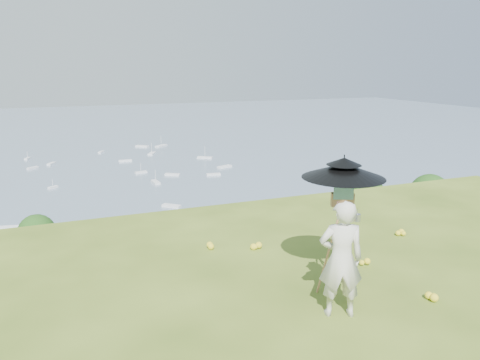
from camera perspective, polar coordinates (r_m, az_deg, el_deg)
name	(u,v)px	position (r m, az deg, el deg)	size (l,w,h in m)	color
shoreline_tier	(103,295)	(87.92, -16.37, -13.34)	(170.00, 28.00, 8.00)	#6D6957
bay_water	(69,143)	(246.36, -20.17, 4.28)	(700.00, 700.00, 0.00)	slate
slope_trees	(133,280)	(42.91, -12.97, -11.84)	(110.00, 50.00, 6.00)	#224916
harbor_town	(100,261)	(85.21, -16.67, -9.44)	(110.00, 22.00, 5.00)	silver
moored_boats	(37,180)	(168.73, -23.52, 0.01)	(140.00, 140.00, 0.70)	white
painter	(341,259)	(6.49, 12.20, -9.39)	(0.60, 0.39, 1.64)	silver
field_easel	(340,240)	(7.04, 12.13, -7.19)	(0.65, 0.65, 1.71)	#A56745
sun_umbrella	(343,179)	(6.80, 12.46, 0.08)	(1.19, 1.19, 0.72)	black
painter_cap	(344,204)	(6.22, 12.56, -2.82)	(0.19, 0.23, 0.10)	#BF6879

